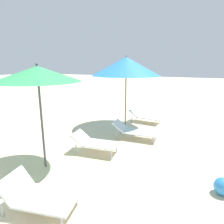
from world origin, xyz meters
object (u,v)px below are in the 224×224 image
Objects in this scene: umbrella_second at (38,74)px; lounger_second_inland at (38,195)px; lounger_second_shoreside at (95,142)px; lounger_farthest_inland at (134,131)px; lounger_farthest_shoreside at (145,116)px; beach_ball at (223,186)px; umbrella_farthest at (126,66)px.

lounger_second_inland is at bearing -50.14° from umbrella_second.
lounger_second_shoreside is 1.64m from lounger_farthest_inland.
lounger_farthest_shoreside is (1.12, 4.69, -1.94)m from umbrella_second.
lounger_second_shoreside reaches higher than beach_ball.
umbrella_farthest is 2.44m from lounger_farthest_inland.
umbrella_second is 0.89× the size of umbrella_farthest.
lounger_farthest_inland is (0.38, 3.86, -0.00)m from lounger_second_inland.
lounger_farthest_inland is at bearing 140.75° from beach_ball.
lounger_farthest_inland reaches higher than beach_ball.
lounger_second_shoreside is 1.01× the size of lounger_farthest_shoreside.
lounger_farthest_shoreside reaches higher than beach_ball.
umbrella_second is at bearing -99.58° from lounger_farthest_shoreside.
umbrella_farthest is at bearing 80.82° from umbrella_second.
umbrella_second is 4.41m from beach_ball.
lounger_second_shoreside is at bearing 59.31° from umbrella_second.
umbrella_farthest is (0.60, 3.74, 0.13)m from umbrella_second.
lounger_second_inland is 5.86m from lounger_farthest_shoreside.
lounger_farthest_shoreside is 0.88× the size of lounger_farthest_inland.
umbrella_farthest is 1.83× the size of lounger_farthest_inland.
lounger_second_inland is at bearing -85.71° from umbrella_farthest.
lounger_second_inland is at bearing -90.91° from lounger_second_shoreside.
beach_ball is (2.50, -2.04, -0.12)m from lounger_farthest_inland.
umbrella_second is 2.46m from lounger_second_inland.
beach_ball is (2.87, 1.82, -0.12)m from lounger_second_inland.
umbrella_second is 7.31× the size of beach_ball.
lounger_second_shoreside reaches higher than lounger_farthest_shoreside.
lounger_second_inland is (0.27, -2.35, -0.03)m from lounger_second_shoreside.
lounger_farthest_shoreside is 3.93× the size of beach_ball.
umbrella_farthest is 8.19× the size of beach_ball.
umbrella_farthest is 4.98m from beach_ball.
lounger_farthest_shoreside is 2.00m from lounger_farthest_inland.
umbrella_farthest is (-0.10, 2.55, 2.04)m from lounger_second_shoreside.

